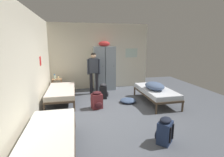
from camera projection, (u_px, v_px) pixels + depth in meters
ground_plane at (114, 112)px, 5.06m from camera, size 9.03×9.03×0.00m
room_backdrop at (71, 61)px, 5.71m from camera, size 4.36×5.71×2.82m
locker_bank at (104, 67)px, 7.32m from camera, size 0.90×0.55×2.07m
shelf_unit at (57, 84)px, 6.92m from camera, size 0.38×0.30×0.57m
bed_right at (156, 92)px, 5.79m from camera, size 0.90×1.90×0.49m
bed_left_front at (50, 134)px, 3.09m from camera, size 0.90×1.90×0.49m
bed_left_rear at (61, 92)px, 5.79m from camera, size 0.90×1.90×0.49m
bedding_heap at (155, 86)px, 5.64m from camera, size 0.57×0.81×0.23m
person_traveler at (94, 69)px, 6.65m from camera, size 0.51×0.24×1.63m
water_bottle at (55, 77)px, 6.86m from camera, size 0.07×0.07×0.20m
lotion_bottle at (58, 77)px, 6.83m from camera, size 0.06×0.06×0.16m
backpack_maroon at (97, 100)px, 5.26m from camera, size 0.36×0.38×0.55m
backpack_black at (104, 91)px, 6.26m from camera, size 0.37×0.35×0.55m
backpack_navy at (164, 131)px, 3.45m from camera, size 0.42×0.42×0.55m
clothes_pile_denim at (128, 100)px, 5.83m from camera, size 0.55×0.52×0.14m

